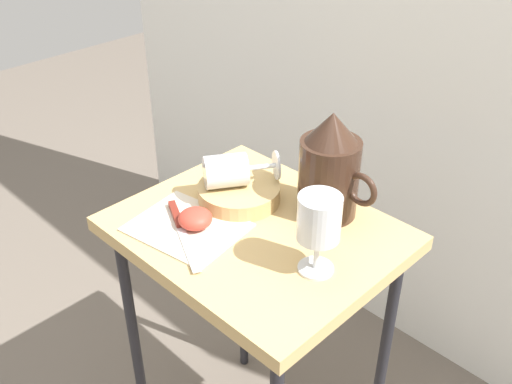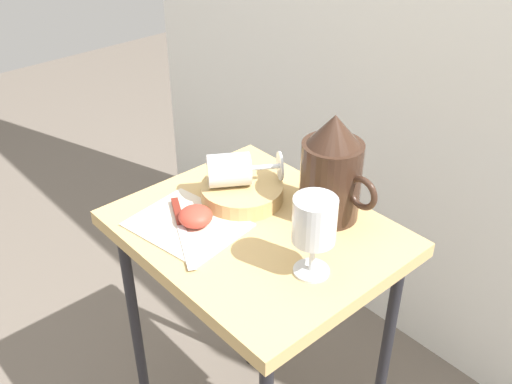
% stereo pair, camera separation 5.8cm
% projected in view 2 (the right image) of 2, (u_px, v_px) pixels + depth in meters
% --- Properties ---
extents(curtain_drape, '(2.40, 0.03, 1.96)m').
position_uv_depth(curtain_drape, '(462.00, 17.00, 1.33)').
color(curtain_drape, white).
rests_on(curtain_drape, ground_plane).
extents(table, '(0.52, 0.43, 0.70)m').
position_uv_depth(table, '(256.00, 259.00, 1.18)').
color(table, tan).
rests_on(table, ground_plane).
extents(linen_napkin, '(0.23, 0.20, 0.00)m').
position_uv_depth(linen_napkin, '(188.00, 225.00, 1.14)').
color(linen_napkin, beige).
rests_on(linen_napkin, table).
extents(basket_tray, '(0.17, 0.17, 0.03)m').
position_uv_depth(basket_tray, '(242.00, 192.00, 1.21)').
color(basket_tray, tan).
rests_on(basket_tray, table).
extents(pitcher, '(0.17, 0.12, 0.22)m').
position_uv_depth(pitcher, '(331.00, 177.00, 1.13)').
color(pitcher, '#382319').
rests_on(pitcher, table).
extents(wine_glass_upright, '(0.07, 0.07, 0.15)m').
position_uv_depth(wine_glass_upright, '(314.00, 224.00, 0.97)').
color(wine_glass_upright, silver).
rests_on(wine_glass_upright, table).
extents(wine_glass_tipped_near, '(0.13, 0.16, 0.07)m').
position_uv_depth(wine_glass_tipped_near, '(232.00, 170.00, 1.19)').
color(wine_glass_tipped_near, silver).
rests_on(wine_glass_tipped_near, basket_tray).
extents(apple_half_left, '(0.07, 0.07, 0.04)m').
position_uv_depth(apple_half_left, '(196.00, 216.00, 1.13)').
color(apple_half_left, '#CC3D2D').
rests_on(apple_half_left, linen_napkin).
extents(knife, '(0.20, 0.11, 0.01)m').
position_uv_depth(knife, '(180.00, 222.00, 1.14)').
color(knife, silver).
rests_on(knife, linen_napkin).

